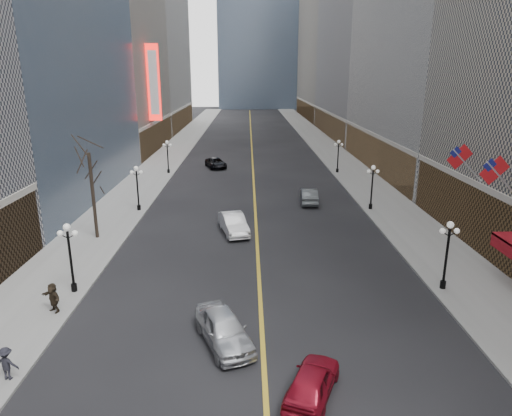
{
  "coord_description": "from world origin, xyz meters",
  "views": [
    {
      "loc": [
        -0.71,
        3.49,
        13.44
      ],
      "look_at": [
        -0.36,
        23.34,
        7.57
      ],
      "focal_mm": 32.0,
      "sensor_mm": 36.0,
      "label": 1
    }
  ],
  "objects_px": {
    "car_nb_near": "(224,329)",
    "car_sb_far": "(309,196)",
    "car_nb_mid": "(234,224)",
    "car_sb_mid": "(312,382)",
    "streetlamp_west_3": "(168,153)",
    "car_nb_far": "(216,163)",
    "streetlamp_west_1": "(70,251)",
    "streetlamp_east_1": "(447,248)",
    "streetlamp_west_2": "(137,183)",
    "streetlamp_east_2": "(372,183)",
    "streetlamp_east_3": "(338,153)"
  },
  "relations": [
    {
      "from": "streetlamp_east_1",
      "to": "streetlamp_west_1",
      "type": "bearing_deg",
      "value": 180.0
    },
    {
      "from": "car_nb_near",
      "to": "car_sb_far",
      "type": "xyz_separation_m",
      "value": [
        7.82,
        26.59,
        -0.05
      ]
    },
    {
      "from": "car_sb_mid",
      "to": "car_sb_far",
      "type": "bearing_deg",
      "value": -74.07
    },
    {
      "from": "streetlamp_east_1",
      "to": "car_sb_mid",
      "type": "bearing_deg",
      "value": -134.7
    },
    {
      "from": "car_nb_far",
      "to": "streetlamp_east_2",
      "type": "bearing_deg",
      "value": -69.59
    },
    {
      "from": "car_nb_near",
      "to": "car_sb_far",
      "type": "bearing_deg",
      "value": 51.46
    },
    {
      "from": "streetlamp_east_1",
      "to": "streetlamp_east_2",
      "type": "relative_size",
      "value": 1.0
    },
    {
      "from": "streetlamp_east_1",
      "to": "car_nb_mid",
      "type": "height_order",
      "value": "streetlamp_east_1"
    },
    {
      "from": "streetlamp_east_3",
      "to": "car_nb_far",
      "type": "distance_m",
      "value": 17.9
    },
    {
      "from": "streetlamp_east_2",
      "to": "car_sb_far",
      "type": "height_order",
      "value": "streetlamp_east_2"
    },
    {
      "from": "streetlamp_west_1",
      "to": "streetlamp_west_2",
      "type": "bearing_deg",
      "value": 90.0
    },
    {
      "from": "car_sb_far",
      "to": "streetlamp_west_3",
      "type": "bearing_deg",
      "value": -37.42
    },
    {
      "from": "car_nb_far",
      "to": "car_sb_far",
      "type": "xyz_separation_m",
      "value": [
        11.29,
        -19.38,
        0.08
      ]
    },
    {
      "from": "streetlamp_west_1",
      "to": "streetlamp_west_3",
      "type": "relative_size",
      "value": 1.0
    },
    {
      "from": "car_nb_near",
      "to": "car_nb_mid",
      "type": "bearing_deg",
      "value": 67.85
    },
    {
      "from": "car_nb_mid",
      "to": "car_sb_mid",
      "type": "distance_m",
      "value": 21.56
    },
    {
      "from": "streetlamp_west_2",
      "to": "streetlamp_west_3",
      "type": "bearing_deg",
      "value": 90.0
    },
    {
      "from": "streetlamp_east_1",
      "to": "streetlamp_west_1",
      "type": "xyz_separation_m",
      "value": [
        -23.6,
        0.0,
        0.0
      ]
    },
    {
      "from": "car_nb_far",
      "to": "streetlamp_west_1",
      "type": "bearing_deg",
      "value": -116.47
    },
    {
      "from": "streetlamp_west_1",
      "to": "streetlamp_west_2",
      "type": "xyz_separation_m",
      "value": [
        0.0,
        18.0,
        0.0
      ]
    },
    {
      "from": "streetlamp_west_2",
      "to": "streetlamp_west_3",
      "type": "relative_size",
      "value": 1.0
    },
    {
      "from": "streetlamp_east_2",
      "to": "car_nb_near",
      "type": "xyz_separation_m",
      "value": [
        -13.8,
        -23.8,
        -2.04
      ]
    },
    {
      "from": "streetlamp_east_2",
      "to": "car_nb_near",
      "type": "relative_size",
      "value": 0.9
    },
    {
      "from": "streetlamp_west_3",
      "to": "car_nb_mid",
      "type": "relative_size",
      "value": 0.87
    },
    {
      "from": "streetlamp_west_2",
      "to": "car_nb_far",
      "type": "distance_m",
      "value": 23.15
    },
    {
      "from": "streetlamp_west_2",
      "to": "car_nb_mid",
      "type": "distance_m",
      "value": 12.06
    },
    {
      "from": "car_nb_mid",
      "to": "car_sb_mid",
      "type": "relative_size",
      "value": 1.21
    },
    {
      "from": "streetlamp_east_1",
      "to": "car_sb_far",
      "type": "bearing_deg",
      "value": 106.05
    },
    {
      "from": "car_sb_mid",
      "to": "streetlamp_east_3",
      "type": "bearing_deg",
      "value": -79.03
    },
    {
      "from": "car_sb_far",
      "to": "car_nb_near",
      "type": "bearing_deg",
      "value": 77.01
    },
    {
      "from": "car_nb_mid",
      "to": "car_sb_far",
      "type": "relative_size",
      "value": 1.06
    },
    {
      "from": "streetlamp_west_3",
      "to": "car_nb_far",
      "type": "bearing_deg",
      "value": 33.35
    },
    {
      "from": "streetlamp_west_2",
      "to": "car_sb_far",
      "type": "distance_m",
      "value": 17.96
    },
    {
      "from": "streetlamp_east_1",
      "to": "streetlamp_west_2",
      "type": "xyz_separation_m",
      "value": [
        -23.6,
        18.0,
        0.0
      ]
    },
    {
      "from": "streetlamp_east_2",
      "to": "streetlamp_west_1",
      "type": "height_order",
      "value": "same"
    },
    {
      "from": "streetlamp_east_2",
      "to": "car_nb_far",
      "type": "xyz_separation_m",
      "value": [
        -17.27,
        22.16,
        -2.18
      ]
    },
    {
      "from": "car_nb_mid",
      "to": "car_sb_mid",
      "type": "bearing_deg",
      "value": -93.3
    },
    {
      "from": "streetlamp_east_2",
      "to": "streetlamp_west_3",
      "type": "bearing_deg",
      "value": 142.67
    },
    {
      "from": "car_nb_near",
      "to": "car_sb_mid",
      "type": "distance_m",
      "value": 5.73
    },
    {
      "from": "streetlamp_east_1",
      "to": "car_nb_far",
      "type": "bearing_deg",
      "value": 113.27
    },
    {
      "from": "streetlamp_east_2",
      "to": "streetlamp_west_3",
      "type": "relative_size",
      "value": 1.0
    },
    {
      "from": "streetlamp_west_3",
      "to": "car_nb_far",
      "type": "distance_m",
      "value": 7.88
    },
    {
      "from": "streetlamp_west_2",
      "to": "car_nb_near",
      "type": "height_order",
      "value": "streetlamp_west_2"
    },
    {
      "from": "streetlamp_east_3",
      "to": "streetlamp_west_1",
      "type": "xyz_separation_m",
      "value": [
        -23.6,
        -36.0,
        0.0
      ]
    },
    {
      "from": "streetlamp_west_1",
      "to": "car_sb_far",
      "type": "bearing_deg",
      "value": 49.72
    },
    {
      "from": "car_nb_near",
      "to": "streetlamp_east_3",
      "type": "bearing_deg",
      "value": 49.58
    },
    {
      "from": "streetlamp_east_2",
      "to": "streetlamp_east_1",
      "type": "bearing_deg",
      "value": -90.0
    },
    {
      "from": "streetlamp_east_3",
      "to": "car_sb_far",
      "type": "distance_m",
      "value": 16.48
    },
    {
      "from": "streetlamp_east_1",
      "to": "streetlamp_east_3",
      "type": "bearing_deg",
      "value": 90.0
    },
    {
      "from": "streetlamp_west_3",
      "to": "streetlamp_west_1",
      "type": "bearing_deg",
      "value": -90.0
    }
  ]
}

